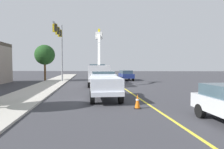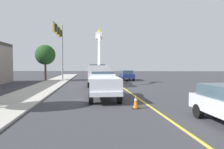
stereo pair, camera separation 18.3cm
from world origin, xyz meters
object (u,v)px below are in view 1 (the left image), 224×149
at_px(utility_bucket_truck, 98,72).
at_px(traffic_signal_mast, 60,41).
at_px(passing_minivan, 126,75).
at_px(traffic_cone_mid_front, 122,88).
at_px(traffic_cone_trailing, 110,79).
at_px(traffic_cone_mid_rear, 117,84).
at_px(traffic_cone_leading, 137,101).
at_px(service_pickup_truck, 104,84).

xyz_separation_m(utility_bucket_truck, traffic_signal_mast, (2.54, 5.73, 4.39)).
xyz_separation_m(passing_minivan, traffic_signal_mast, (-5.69, 9.50, 5.03)).
bearing_deg(traffic_cone_mid_front, utility_bucket_truck, 24.10).
distance_m(traffic_cone_mid_front, traffic_signal_mast, 14.16).
height_order(utility_bucket_truck, traffic_cone_trailing, utility_bucket_truck).
xyz_separation_m(traffic_cone_mid_front, traffic_signal_mast, (9.54, 8.86, 5.58)).
bearing_deg(passing_minivan, traffic_signal_mast, 120.90).
xyz_separation_m(utility_bucket_truck, traffic_cone_mid_rear, (-1.65, -2.45, -1.28)).
bearing_deg(passing_minivan, traffic_cone_trailing, 148.15).
xyz_separation_m(traffic_cone_mid_front, traffic_cone_trailing, (11.36, 1.76, -0.01)).
bearing_deg(utility_bucket_truck, traffic_cone_trailing, -17.46).
height_order(traffic_cone_leading, traffic_signal_mast, traffic_signal_mast).
relative_size(traffic_cone_mid_rear, traffic_cone_trailing, 0.82).
bearing_deg(service_pickup_truck, traffic_cone_mid_front, -19.78).
relative_size(service_pickup_truck, traffic_signal_mast, 0.68).
bearing_deg(traffic_cone_mid_rear, utility_bucket_truck, 56.05).
bearing_deg(traffic_cone_trailing, traffic_cone_mid_front, -171.20).
distance_m(utility_bucket_truck, traffic_cone_leading, 14.52).
bearing_deg(service_pickup_truck, traffic_cone_leading, -144.72).
bearing_deg(traffic_cone_trailing, traffic_signal_mast, 104.37).
bearing_deg(traffic_cone_leading, traffic_signal_mast, 30.64).
distance_m(utility_bucket_truck, service_pickup_truck, 10.91).
bearing_deg(traffic_cone_mid_front, traffic_cone_trailing, 8.80).
relative_size(traffic_cone_mid_rear, traffic_signal_mast, 0.08).
bearing_deg(service_pickup_truck, traffic_cone_trailing, 1.55).
relative_size(utility_bucket_truck, traffic_cone_mid_rear, 12.10).
height_order(utility_bucket_truck, traffic_cone_mid_rear, utility_bucket_truck).
bearing_deg(traffic_cone_leading, traffic_cone_mid_rear, 7.25).
bearing_deg(traffic_cone_trailing, passing_minivan, -31.85).
xyz_separation_m(traffic_cone_mid_front, traffic_cone_mid_rear, (5.34, 0.68, -0.08)).
xyz_separation_m(service_pickup_truck, traffic_cone_mid_front, (3.75, -1.35, -0.69)).
bearing_deg(traffic_signal_mast, traffic_cone_trailing, -75.63).
relative_size(service_pickup_truck, traffic_cone_mid_rear, 8.35).
xyz_separation_m(service_pickup_truck, traffic_cone_mid_rear, (9.10, -0.67, -0.77)).
relative_size(traffic_cone_leading, traffic_cone_mid_rear, 1.21).
height_order(service_pickup_truck, traffic_cone_trailing, service_pickup_truck).
relative_size(utility_bucket_truck, traffic_cone_leading, 10.01).
distance_m(passing_minivan, traffic_cone_trailing, 4.59).
height_order(passing_minivan, traffic_cone_leading, passing_minivan).
height_order(traffic_cone_mid_front, traffic_signal_mast, traffic_signal_mast).
distance_m(passing_minivan, traffic_cone_leading, 22.14).
xyz_separation_m(service_pickup_truck, traffic_signal_mast, (13.29, 7.51, 4.89)).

